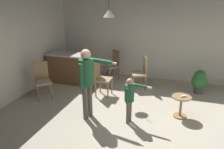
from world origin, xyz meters
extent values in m
plane|color=#B2A893|center=(0.00, 0.00, 0.00)|extent=(7.68, 7.68, 0.00)
cube|color=silver|center=(0.00, 3.20, 1.35)|extent=(6.40, 0.10, 2.70)
cube|color=brown|center=(-2.45, 1.97, 0.45)|extent=(1.20, 0.60, 0.91)
cube|color=beige|center=(-2.45, 1.97, 0.93)|extent=(1.26, 0.66, 0.04)
cylinder|color=#99754C|center=(1.16, 0.71, 0.51)|extent=(0.44, 0.44, 0.03)
cylinder|color=#99754C|center=(1.16, 0.71, 0.24)|extent=(0.06, 0.06, 0.49)
cylinder|color=#99754C|center=(1.16, 0.71, 0.01)|extent=(0.31, 0.31, 0.03)
cylinder|color=#60564C|center=(-0.87, 0.10, 0.41)|extent=(0.12, 0.12, 0.82)
cylinder|color=#60564C|center=(-0.90, -0.07, 0.41)|extent=(0.12, 0.12, 0.82)
cylinder|color=#265938|center=(-0.89, 0.02, 1.11)|extent=(0.33, 0.33, 0.58)
sphere|color=#D8AD8C|center=(-0.89, 0.02, 1.52)|extent=(0.22, 0.22, 0.22)
cylinder|color=#265938|center=(-0.58, 0.14, 1.36)|extent=(0.56, 0.21, 0.10)
cube|color=white|center=(-0.28, 0.08, 1.36)|extent=(0.13, 0.06, 0.04)
cylinder|color=#265938|center=(-0.93, -0.17, 1.09)|extent=(0.10, 0.10, 0.55)
cylinder|color=#60564C|center=(0.09, 0.15, 0.27)|extent=(0.08, 0.08, 0.53)
cylinder|color=#60564C|center=(0.07, 0.04, 0.27)|extent=(0.08, 0.08, 0.53)
cylinder|color=#265938|center=(0.08, 0.10, 0.72)|extent=(0.21, 0.21, 0.38)
sphere|color=tan|center=(0.08, 0.10, 0.98)|extent=(0.14, 0.14, 0.14)
cylinder|color=#265938|center=(0.27, 0.19, 0.88)|extent=(0.36, 0.12, 0.06)
cube|color=white|center=(0.48, 0.15, 0.88)|extent=(0.13, 0.06, 0.04)
cylinder|color=#265938|center=(0.06, -0.02, 0.70)|extent=(0.06, 0.06, 0.35)
cylinder|color=#99754C|center=(-0.90, 2.62, 0.23)|extent=(0.04, 0.04, 0.45)
cylinder|color=#99754C|center=(-1.18, 2.84, 0.23)|extent=(0.04, 0.04, 0.45)
cylinder|color=#99754C|center=(-1.13, 2.34, 0.23)|extent=(0.04, 0.04, 0.45)
cylinder|color=#99754C|center=(-1.41, 2.56, 0.23)|extent=(0.04, 0.04, 0.45)
cube|color=tan|center=(-1.15, 2.59, 0.47)|extent=(0.59, 0.59, 0.05)
cube|color=#99754C|center=(-1.03, 2.74, 0.75)|extent=(0.32, 0.27, 0.50)
cylinder|color=#99754C|center=(-1.14, 1.48, 0.23)|extent=(0.04, 0.04, 0.45)
cylinder|color=#99754C|center=(-1.14, 1.12, 0.23)|extent=(0.04, 0.04, 0.45)
cylinder|color=#99754C|center=(-0.78, 1.49, 0.23)|extent=(0.04, 0.04, 0.45)
cylinder|color=#99754C|center=(-0.78, 1.13, 0.23)|extent=(0.04, 0.04, 0.45)
cube|color=#997F60|center=(-0.96, 1.30, 0.47)|extent=(0.43, 0.43, 0.05)
cube|color=#99754C|center=(-1.15, 1.30, 0.75)|extent=(0.04, 0.38, 0.50)
cylinder|color=#99754C|center=(0.11, 1.99, 0.23)|extent=(0.04, 0.04, 0.45)
cylinder|color=#99754C|center=(-0.03, 2.32, 0.23)|extent=(0.04, 0.04, 0.45)
cylinder|color=#99754C|center=(-0.22, 1.85, 0.23)|extent=(0.04, 0.04, 0.45)
cylinder|color=#99754C|center=(-0.36, 2.18, 0.23)|extent=(0.04, 0.04, 0.45)
cube|color=tan|center=(-0.13, 2.09, 0.47)|extent=(0.55, 0.55, 0.05)
cube|color=#99754C|center=(0.05, 2.16, 0.75)|extent=(0.18, 0.36, 0.50)
cylinder|color=#99754C|center=(-2.46, 0.86, 0.23)|extent=(0.04, 0.04, 0.45)
cylinder|color=#99754C|center=(-2.72, 0.61, 0.23)|extent=(0.04, 0.04, 0.45)
cylinder|color=#99754C|center=(-2.21, 0.60, 0.23)|extent=(0.04, 0.04, 0.45)
cylinder|color=#99754C|center=(-2.47, 0.35, 0.23)|extent=(0.04, 0.04, 0.45)
cube|color=tan|center=(-2.46, 0.60, 0.47)|extent=(0.59, 0.59, 0.05)
cube|color=#99754C|center=(-2.59, 0.74, 0.75)|extent=(0.30, 0.29, 0.50)
cylinder|color=#4C4742|center=(1.61, 2.30, 0.10)|extent=(0.27, 0.27, 0.21)
sphere|color=#2D6B33|center=(1.61, 2.30, 0.37)|extent=(0.46, 0.46, 0.46)
sphere|color=#2D6B33|center=(1.61, 2.30, 0.53)|extent=(0.34, 0.34, 0.34)
cube|color=white|center=(1.20, 0.69, 0.54)|extent=(0.12, 0.11, 0.04)
cone|color=silver|center=(-0.91, 1.63, 2.25)|extent=(0.32, 0.32, 0.20)
cylinder|color=black|center=(-0.91, 1.63, 2.52)|extent=(0.01, 0.01, 0.36)
camera|label=1|loc=(1.13, -4.32, 2.73)|focal=36.67mm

